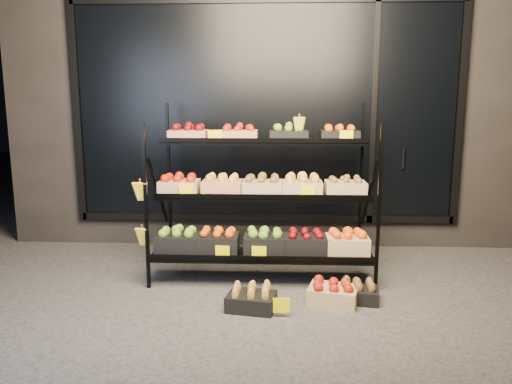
{
  "coord_description": "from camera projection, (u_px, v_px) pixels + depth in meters",
  "views": [
    {
      "loc": [
        0.14,
        -4.1,
        1.69
      ],
      "look_at": [
        -0.06,
        0.55,
        0.83
      ],
      "focal_mm": 35.0,
      "sensor_mm": 36.0,
      "label": 1
    }
  ],
  "objects": [
    {
      "name": "floor_crate_midleft",
      "position": [
        251.0,
        299.0,
        4.07
      ],
      "size": [
        0.43,
        0.35,
        0.2
      ],
      "rotation": [
        0.0,
        0.0,
        -0.18
      ],
      "color": "black",
      "rests_on": "ground"
    },
    {
      "name": "floor_crate_midright",
      "position": [
        333.0,
        292.0,
        4.2
      ],
      "size": [
        0.47,
        0.39,
        0.2
      ],
      "rotation": [
        0.0,
        0.0,
        -0.27
      ],
      "color": "tan",
      "rests_on": "ground"
    },
    {
      "name": "tag_floor_b",
      "position": [
        281.0,
        310.0,
        3.93
      ],
      "size": [
        0.13,
        0.01,
        0.12
      ],
      "primitive_type": "cube",
      "color": "#FFEB00",
      "rests_on": "ground"
    },
    {
      "name": "ground",
      "position": [
        260.0,
        297.0,
        4.34
      ],
      "size": [
        24.0,
        24.0,
        0.0
      ],
      "primitive_type": "plane",
      "color": "#514F4C",
      "rests_on": "ground"
    },
    {
      "name": "floor_crate_right",
      "position": [
        358.0,
        292.0,
        4.24
      ],
      "size": [
        0.37,
        0.3,
        0.18
      ],
      "rotation": [
        0.0,
        0.0,
        -0.16
      ],
      "color": "black",
      "rests_on": "ground"
    },
    {
      "name": "building",
      "position": [
        268.0,
        96.0,
        6.56
      ],
      "size": [
        6.0,
        2.08,
        3.5
      ],
      "color": "#2D2826",
      "rests_on": "ground"
    },
    {
      "name": "display_rack",
      "position": [
        261.0,
        196.0,
        4.79
      ],
      "size": [
        2.18,
        1.02,
        1.66
      ],
      "color": "black",
      "rests_on": "ground"
    }
  ]
}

